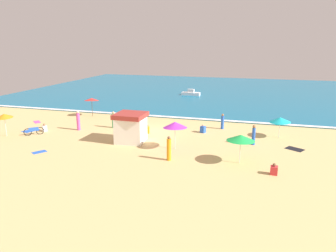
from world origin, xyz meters
TOP-DOWN VIEW (x-y plane):
  - ground_plane at (0.00, 0.00)m, footprint 60.00×60.00m
  - ocean_water at (0.00, 28.00)m, footprint 60.00×44.00m
  - wave_breaker_foam at (0.00, 6.30)m, footprint 57.00×0.70m
  - lifeguard_cabana at (-0.46, -3.58)m, footprint 2.56×2.61m
  - beach_umbrella_0 at (12.12, 1.44)m, footprint 2.64×2.63m
  - beach_umbrella_1 at (9.15, -6.24)m, footprint 2.04×2.05m
  - beach_umbrella_2 at (-12.34, -5.26)m, footprint 1.58×1.60m
  - beach_umbrella_3 at (-8.70, 4.39)m, footprint 2.09×2.11m
  - beach_umbrella_4 at (3.78, -4.40)m, footprint 2.70×2.71m
  - parked_bicycle at (-10.14, -4.20)m, footprint 1.37×1.29m
  - beachgoer_0 at (0.00, -0.67)m, footprint 0.41×0.41m
  - beachgoer_1 at (5.10, 1.12)m, footprint 0.57×0.57m
  - beachgoer_2 at (6.73, 3.02)m, footprint 0.39×0.39m
  - beachgoer_3 at (4.04, -7.11)m, footprint 0.37×0.37m
  - beachgoer_4 at (-9.95, -2.83)m, footprint 0.60×0.60m
  - beachgoer_5 at (-4.02, 0.34)m, footprint 0.46×0.46m
  - beachgoer_6 at (11.51, -7.71)m, footprint 0.48×0.48m
  - beachgoer_7 at (-7.00, -1.46)m, footprint 0.45×0.45m
  - beachgoer_8 at (9.94, -1.45)m, footprint 0.35×0.35m
  - beach_towel_0 at (-6.45, -8.28)m, footprint 1.11×1.25m
  - beach_towel_1 at (-13.19, 0.16)m, footprint 1.40×1.36m
  - beach_towel_2 at (-11.48, -3.00)m, footprint 1.38×1.80m
  - beach_towel_3 at (13.28, -1.72)m, footprint 1.70×1.53m
  - small_boat_0 at (-0.77, 22.29)m, footprint 2.98×1.12m

SIDE VIEW (x-z plane):
  - ground_plane at x=0.00m, z-range 0.00..0.00m
  - beach_towel_0 at x=-6.45m, z-range 0.00..0.01m
  - beach_towel_1 at x=-13.19m, z-range 0.00..0.01m
  - beach_towel_2 at x=-11.48m, z-range 0.00..0.01m
  - beach_towel_3 at x=13.28m, z-range 0.00..0.01m
  - ocean_water at x=0.00m, z-range 0.00..0.10m
  - wave_breaker_foam at x=0.00m, z-range 0.10..0.11m
  - beachgoer_6 at x=11.51m, z-range -0.08..0.72m
  - beachgoer_4 at x=-9.95m, z-range -0.07..0.73m
  - beachgoer_1 at x=5.10m, z-range -0.07..0.75m
  - parked_bicycle at x=-10.14m, z-range 0.00..0.76m
  - beachgoer_0 at x=0.00m, z-range -0.06..0.82m
  - small_boat_0 at x=-0.77m, z-range -0.07..0.92m
  - beachgoer_2 at x=6.73m, z-range -0.04..1.53m
  - beachgoer_5 at x=-4.02m, z-range -0.05..1.66m
  - beachgoer_8 at x=9.94m, z-range 0.00..1.74m
  - beachgoer_3 at x=4.04m, z-range -0.05..1.81m
  - beachgoer_7 at x=-7.00m, z-range -0.03..1.93m
  - lifeguard_cabana at x=-0.46m, z-range 0.03..2.59m
  - beach_umbrella_0 at x=12.12m, z-range 0.70..2.66m
  - beach_umbrella_1 at x=9.15m, z-range 0.84..3.01m
  - beach_umbrella_2 at x=-12.34m, z-range 0.86..3.04m
  - beach_umbrella_3 at x=-8.70m, z-range 0.89..3.17m
  - beach_umbrella_4 at x=3.78m, z-range 0.87..3.22m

